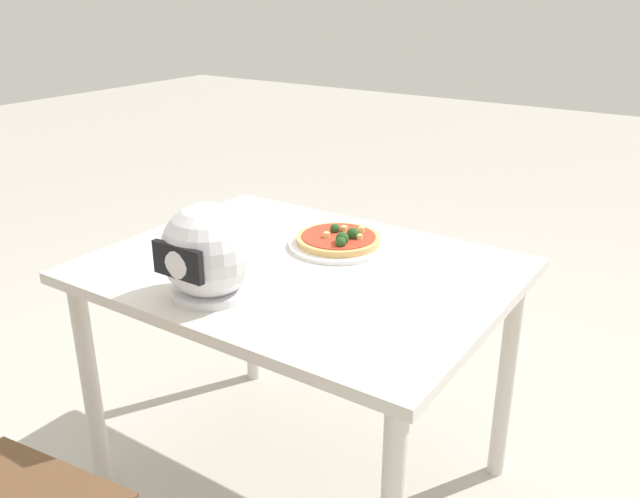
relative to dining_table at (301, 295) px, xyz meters
The scene contains 5 objects.
ground_plane 0.62m from the dining_table, ahead, with size 14.00×14.00×0.00m, color #B2ADA3.
dining_table is the anchor object (origin of this frame).
pizza_plate 0.20m from the dining_table, 93.07° to the right, with size 0.29×0.29×0.01m, color white.
pizza 0.21m from the dining_table, 94.20° to the right, with size 0.24×0.24×0.05m.
motorcycle_helmet 0.34m from the dining_table, 73.65° to the left, with size 0.23×0.23×0.23m.
Camera 1 is at (-0.95, 1.32, 1.41)m, focal length 37.15 mm.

